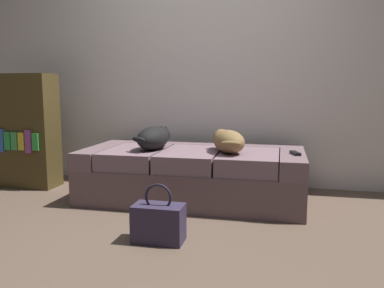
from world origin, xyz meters
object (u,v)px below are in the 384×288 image
dog_tan (227,141)px  handbag (159,222)px  dog_dark (154,137)px  bookshelf (27,131)px  tv_remote (295,153)px  couch (193,174)px

dog_tan → handbag: 1.02m
dog_dark → handbag: (0.32, -0.92, -0.42)m
dog_dark → bookshelf: size_ratio=0.52×
tv_remote → handbag: size_ratio=0.40×
dog_tan → bookshelf: 2.00m
handbag → bookshelf: size_ratio=0.34×
handbag → bookshelf: 2.04m
couch → dog_tan: bearing=-18.6°
couch → dog_tan: dog_tan is taller
couch → handbag: size_ratio=4.92×
dog_tan → tv_remote: (0.54, 0.00, -0.08)m
dog_dark → dog_tan: size_ratio=1.10×
dog_tan → bookshelf: bookshelf is taller
couch → dog_dark: (-0.33, -0.06, 0.32)m
dog_tan → handbag: dog_tan is taller
handbag → couch: bearing=89.7°
handbag → bookshelf: (-1.67, 1.08, 0.42)m
couch → handbag: 0.99m
dog_dark → couch: bearing=11.1°
dog_dark → handbag: dog_dark is taller
dog_dark → handbag: size_ratio=1.51×
handbag → bookshelf: bearing=147.1°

